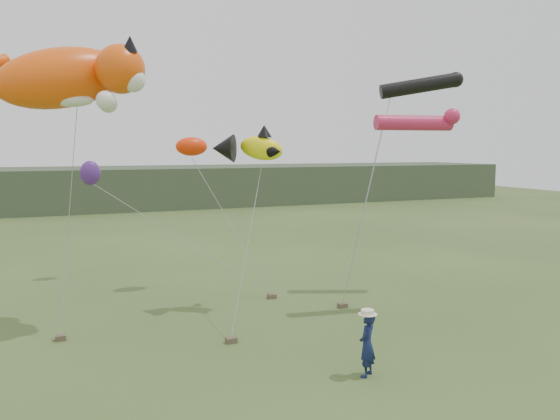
{
  "coord_description": "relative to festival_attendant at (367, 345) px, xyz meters",
  "views": [
    {
      "loc": [
        -5.06,
        -12.62,
        5.97
      ],
      "look_at": [
        1.42,
        3.0,
        4.05
      ],
      "focal_mm": 35.0,
      "sensor_mm": 36.0,
      "label": 1
    }
  ],
  "objects": [
    {
      "name": "ground",
      "position": [
        -2.33,
        0.77,
        -0.85
      ],
      "size": [
        120.0,
        120.0,
        0.0
      ],
      "primitive_type": "plane",
      "color": "#385123",
      "rests_on": "ground"
    },
    {
      "name": "misc_kites",
      "position": [
        -3.63,
        12.35,
        4.68
      ],
      "size": [
        4.99,
        4.18,
        2.14
      ],
      "color": "#FC3107",
      "rests_on": "ground"
    },
    {
      "name": "sandbag_anchors",
      "position": [
        -3.55,
        5.5,
        -0.77
      ],
      "size": [
        13.45,
        4.44,
        0.17
      ],
      "color": "brown",
      "rests_on": "ground"
    },
    {
      "name": "fish_kite",
      "position": [
        -0.8,
        7.15,
        5.14
      ],
      "size": [
        2.88,
        1.87,
        1.41
      ],
      "color": "#F9EE0D",
      "rests_on": "ground"
    },
    {
      "name": "festival_attendant",
      "position": [
        0.0,
        0.0,
        0.0
      ],
      "size": [
        0.74,
        0.7,
        1.71
      ],
      "primitive_type": "imported",
      "rotation": [
        0.0,
        0.0,
        3.8
      ],
      "color": "#121C46",
      "rests_on": "ground"
    },
    {
      "name": "headland",
      "position": [
        -5.44,
        45.46,
        1.07
      ],
      "size": [
        90.0,
        13.0,
        4.0
      ],
      "color": "#2D3D28",
      "rests_on": "ground"
    },
    {
      "name": "cat_kite",
      "position": [
        -6.63,
        7.32,
        7.41
      ],
      "size": [
        5.63,
        3.05,
        2.74
      ],
      "color": "#F04F0A",
      "rests_on": "ground"
    },
    {
      "name": "tube_kites",
      "position": [
        6.05,
        5.92,
        7.0
      ],
      "size": [
        5.24,
        4.09,
        2.5
      ],
      "color": "black",
      "rests_on": "ground"
    }
  ]
}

